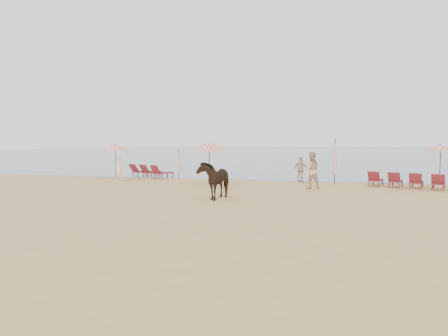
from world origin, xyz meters
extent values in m
plane|color=tan|center=(0.00, 0.00, 0.00)|extent=(120.00, 120.00, 0.00)
cube|color=#51606B|center=(0.00, 80.00, 0.00)|extent=(160.00, 140.00, 0.06)
cube|color=maroon|center=(-7.10, 11.07, 0.33)|extent=(1.10, 1.45, 0.08)
cube|color=maroon|center=(-7.39, 10.42, 0.59)|extent=(0.73, 0.64, 0.58)
cube|color=maroon|center=(-6.15, 10.64, 0.33)|extent=(1.10, 1.45, 0.08)
cube|color=maroon|center=(-6.44, 10.00, 0.59)|extent=(0.73, 0.64, 0.58)
cube|color=maroon|center=(-5.21, 10.22, 0.33)|extent=(1.10, 1.45, 0.08)
cube|color=maroon|center=(-5.50, 9.57, 0.59)|extent=(0.73, 0.64, 0.58)
cube|color=maroon|center=(7.48, 8.81, 0.31)|extent=(0.95, 1.35, 0.07)
cube|color=maroon|center=(7.26, 8.19, 0.55)|extent=(0.67, 0.57, 0.54)
cube|color=maroon|center=(8.39, 8.48, 0.31)|extent=(0.95, 1.35, 0.07)
cube|color=maroon|center=(8.17, 7.86, 0.55)|extent=(0.67, 0.57, 0.54)
cube|color=maroon|center=(9.30, 8.16, 0.31)|extent=(0.95, 1.35, 0.07)
cube|color=maroon|center=(9.08, 7.54, 0.55)|extent=(0.67, 0.57, 0.54)
cube|color=maroon|center=(10.21, 7.83, 0.31)|extent=(0.95, 1.35, 0.07)
cube|color=maroon|center=(9.99, 7.21, 0.55)|extent=(0.67, 0.57, 0.54)
cylinder|color=black|center=(-8.31, 9.68, 1.02)|extent=(0.05, 0.05, 2.03)
cone|color=red|center=(-8.31, 9.68, 1.99)|extent=(1.94, 1.94, 0.42)
sphere|color=black|center=(-8.31, 9.68, 2.17)|extent=(0.07, 0.07, 0.07)
cylinder|color=black|center=(-1.44, 7.63, 1.10)|extent=(0.05, 0.05, 2.20)
cone|color=red|center=(-1.44, 7.63, 2.15)|extent=(1.95, 1.98, 0.66)
sphere|color=black|center=(-1.44, 7.63, 2.36)|extent=(0.08, 0.08, 0.08)
cylinder|color=black|center=(11.16, 10.76, 1.03)|extent=(0.05, 0.05, 2.07)
cone|color=red|center=(11.16, 10.76, 2.02)|extent=(1.84, 1.84, 0.41)
sphere|color=black|center=(11.16, 10.76, 2.20)|extent=(0.07, 0.07, 0.07)
cylinder|color=black|center=(-4.01, 9.84, 0.98)|extent=(0.04, 0.04, 1.97)
cone|color=red|center=(-4.01, 9.84, 1.22)|extent=(0.24, 0.24, 1.48)
cylinder|color=black|center=(5.33, 8.69, 1.27)|extent=(0.06, 0.06, 2.54)
cone|color=red|center=(5.33, 8.69, 1.58)|extent=(0.31, 0.31, 1.91)
imported|color=black|center=(0.16, 2.58, 0.79)|extent=(1.15, 1.98, 1.57)
imported|color=#DBB389|center=(-6.55, 6.87, 0.79)|extent=(0.67, 0.56, 1.58)
imported|color=tan|center=(4.08, 6.83, 0.92)|extent=(1.04, 0.90, 1.84)
imported|color=tan|center=(3.51, 9.72, 0.75)|extent=(0.95, 0.69, 1.49)
camera|label=1|loc=(3.98, -12.39, 2.38)|focal=30.00mm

